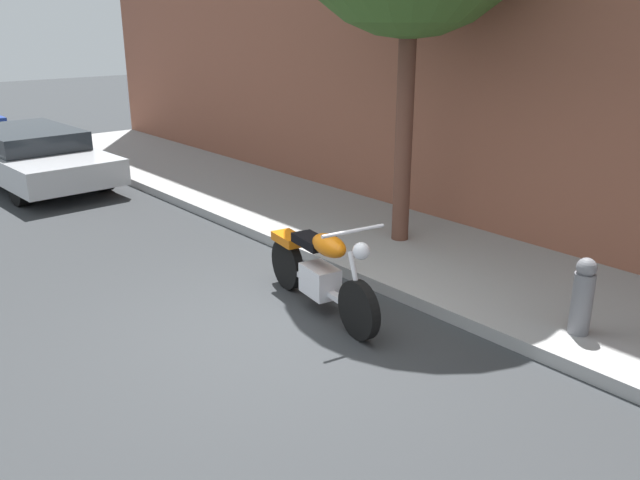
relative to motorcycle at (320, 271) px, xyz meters
The scene contains 5 objects.
ground_plane 0.72m from the motorcycle, 75.07° to the right, with size 60.00×60.00×0.00m, color #303335.
sidewalk 2.11m from the motorcycle, 86.06° to the left, with size 23.90×2.49×0.14m, color #969696.
motorcycle is the anchor object (origin of this frame).
parked_car_silver 7.97m from the motorcycle, behind, with size 4.61×1.92×1.03m.
fire_hydrant 2.61m from the motorcycle, 31.96° to the left, with size 0.20×0.20×0.91m.
Camera 1 is at (4.85, -3.67, 3.03)m, focal length 37.04 mm.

